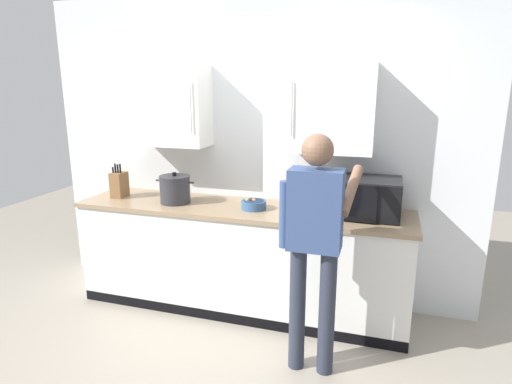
{
  "coord_description": "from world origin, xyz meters",
  "views": [
    {
      "loc": [
        1.14,
        -2.54,
        1.92
      ],
      "look_at": [
        0.15,
        0.68,
        1.07
      ],
      "focal_mm": 30.01,
      "sensor_mm": 36.0,
      "label": 1
    }
  ],
  "objects_px": {
    "thermos_flask": "(300,198)",
    "stock_pot": "(175,189)",
    "person_figure": "(315,235)",
    "microwave_oven": "(357,197)",
    "knife_block": "(119,184)",
    "fruit_bowl": "(253,204)"
  },
  "relations": [
    {
      "from": "person_figure",
      "to": "knife_block",
      "type": "bearing_deg",
      "value": 160.97
    },
    {
      "from": "fruit_bowl",
      "to": "knife_block",
      "type": "distance_m",
      "value": 1.29
    },
    {
      "from": "stock_pot",
      "to": "person_figure",
      "type": "xyz_separation_m",
      "value": [
        1.33,
        -0.63,
        -0.06
      ]
    },
    {
      "from": "microwave_oven",
      "to": "stock_pot",
      "type": "xyz_separation_m",
      "value": [
        -1.53,
        -0.09,
        -0.03
      ]
    },
    {
      "from": "person_figure",
      "to": "microwave_oven",
      "type": "bearing_deg",
      "value": 73.76
    },
    {
      "from": "thermos_flask",
      "to": "stock_pot",
      "type": "xyz_separation_m",
      "value": [
        -1.1,
        0.0,
        -0.01
      ]
    },
    {
      "from": "knife_block",
      "to": "stock_pot",
      "type": "bearing_deg",
      "value": -2.55
    },
    {
      "from": "fruit_bowl",
      "to": "knife_block",
      "type": "relative_size",
      "value": 0.66
    },
    {
      "from": "thermos_flask",
      "to": "person_figure",
      "type": "distance_m",
      "value": 0.67
    },
    {
      "from": "stock_pot",
      "to": "knife_block",
      "type": "bearing_deg",
      "value": 177.45
    },
    {
      "from": "stock_pot",
      "to": "person_figure",
      "type": "distance_m",
      "value": 1.47
    },
    {
      "from": "knife_block",
      "to": "fruit_bowl",
      "type": "bearing_deg",
      "value": -0.53
    },
    {
      "from": "thermos_flask",
      "to": "person_figure",
      "type": "xyz_separation_m",
      "value": [
        0.23,
        -0.63,
        -0.07
      ]
    },
    {
      "from": "stock_pot",
      "to": "knife_block",
      "type": "relative_size",
      "value": 1.15
    },
    {
      "from": "person_figure",
      "to": "fruit_bowl",
      "type": "bearing_deg",
      "value": 133.78
    },
    {
      "from": "microwave_oven",
      "to": "person_figure",
      "type": "bearing_deg",
      "value": -106.24
    },
    {
      "from": "microwave_oven",
      "to": "thermos_flask",
      "type": "xyz_separation_m",
      "value": [
        -0.43,
        -0.09,
        -0.02
      ]
    },
    {
      "from": "thermos_flask",
      "to": "person_figure",
      "type": "bearing_deg",
      "value": -70.3
    },
    {
      "from": "microwave_oven",
      "to": "knife_block",
      "type": "bearing_deg",
      "value": -178.37
    },
    {
      "from": "microwave_oven",
      "to": "stock_pot",
      "type": "relative_size",
      "value": 1.67
    },
    {
      "from": "thermos_flask",
      "to": "knife_block",
      "type": "relative_size",
      "value": 0.81
    },
    {
      "from": "microwave_oven",
      "to": "fruit_bowl",
      "type": "xyz_separation_m",
      "value": [
        -0.83,
        -0.07,
        -0.11
      ]
    }
  ]
}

